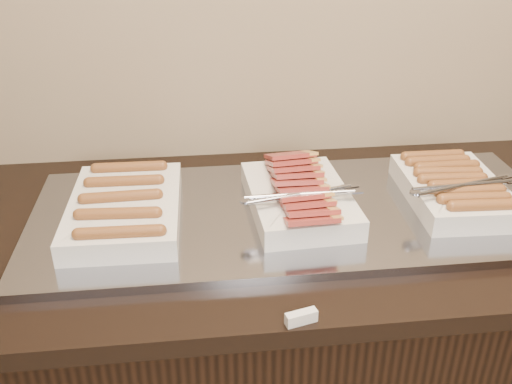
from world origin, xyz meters
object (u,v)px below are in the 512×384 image
at_px(warming_tray, 296,213).
at_px(dish_center, 299,196).
at_px(dish_left, 125,208).
at_px(dish_right, 454,188).
at_px(counter, 285,361).

xyz_separation_m(warming_tray, dish_center, (0.00, -0.00, 0.05)).
bearing_deg(dish_center, warming_tray, 131.48).
bearing_deg(dish_left, dish_right, 0.73).
relative_size(dish_left, dish_center, 1.02).
bearing_deg(dish_center, dish_left, 176.42).
xyz_separation_m(warming_tray, dish_right, (0.37, -0.00, 0.04)).
relative_size(counter, dish_left, 5.71).
distance_m(counter, dish_center, 0.50).
bearing_deg(warming_tray, counter, 180.00).
bearing_deg(dish_left, counter, 1.10).
bearing_deg(dish_right, dish_center, -178.04).
xyz_separation_m(counter, dish_center, (0.02, -0.00, 0.50)).
height_order(counter, dish_left, dish_left).
xyz_separation_m(counter, dish_left, (-0.37, 0.00, 0.50)).
height_order(dish_center, dish_right, dish_center).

